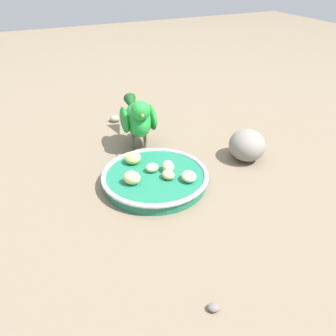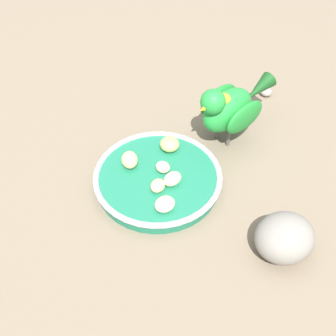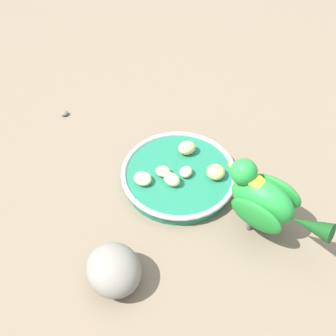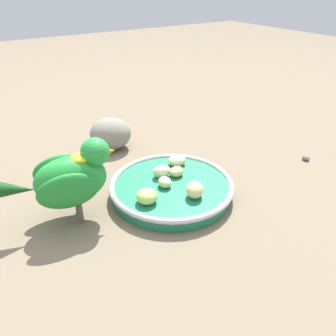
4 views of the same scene
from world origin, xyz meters
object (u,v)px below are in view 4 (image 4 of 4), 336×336
(apple_piece_5, at_px, (177,160))
(apple_piece_4, at_px, (147,196))
(rock_large, at_px, (110,134))
(pebble_1, at_px, (306,158))
(feeding_bowl, at_px, (170,187))
(apple_piece_2, at_px, (165,183))
(apple_piece_1, at_px, (195,190))
(apple_piece_0, at_px, (162,171))
(apple_piece_3, at_px, (177,171))
(parrot, at_px, (68,178))

(apple_piece_5, bearing_deg, apple_piece_4, 34.34)
(rock_large, relative_size, pebble_1, 5.42)
(feeding_bowl, distance_m, apple_piece_2, 0.02)
(apple_piece_1, distance_m, pebble_1, 0.33)
(apple_piece_4, bearing_deg, apple_piece_2, -155.90)
(apple_piece_2, bearing_deg, apple_piece_0, -112.83)
(pebble_1, bearing_deg, apple_piece_3, -13.16)
(apple_piece_0, relative_size, apple_piece_3, 1.17)
(apple_piece_0, bearing_deg, apple_piece_3, 154.93)
(apple_piece_1, distance_m, apple_piece_5, 0.12)
(feeding_bowl, relative_size, apple_piece_2, 8.40)
(apple_piece_4, bearing_deg, pebble_1, 176.27)
(apple_piece_4, relative_size, pebble_1, 2.08)
(apple_piece_2, relative_size, apple_piece_4, 0.75)
(apple_piece_5, xyz_separation_m, parrot, (0.24, 0.03, 0.05))
(pebble_1, bearing_deg, apple_piece_1, 0.93)
(apple_piece_5, bearing_deg, apple_piece_2, 41.07)
(apple_piece_0, distance_m, apple_piece_1, 0.09)
(apple_piece_3, distance_m, apple_piece_5, 0.04)
(apple_piece_0, relative_size, rock_large, 0.36)
(apple_piece_5, bearing_deg, apple_piece_3, 54.36)
(apple_piece_4, xyz_separation_m, rock_large, (-0.06, -0.28, 0.00))
(apple_piece_1, xyz_separation_m, rock_large, (0.02, -0.31, -0.00))
(apple_piece_5, bearing_deg, feeding_bowl, 45.19)
(parrot, bearing_deg, pebble_1, 1.19)
(feeding_bowl, relative_size, apple_piece_5, 6.38)
(apple_piece_3, xyz_separation_m, rock_large, (0.03, -0.23, 0.00))
(apple_piece_2, height_order, pebble_1, apple_piece_2)
(apple_piece_0, bearing_deg, apple_piece_2, 67.17)
(apple_piece_3, relative_size, rock_large, 0.31)
(apple_piece_1, distance_m, rock_large, 0.31)
(feeding_bowl, relative_size, parrot, 1.14)
(apple_piece_2, bearing_deg, pebble_1, 171.86)
(apple_piece_1, xyz_separation_m, apple_piece_4, (0.08, -0.03, -0.00))
(apple_piece_3, xyz_separation_m, apple_piece_4, (0.09, 0.05, 0.00))
(apple_piece_1, height_order, apple_piece_3, apple_piece_1)
(apple_piece_4, xyz_separation_m, pebble_1, (-0.41, 0.03, -0.03))
(parrot, relative_size, rock_large, 2.13)
(apple_piece_3, relative_size, apple_piece_5, 0.82)
(apple_piece_0, relative_size, apple_piece_5, 0.95)
(apple_piece_3, bearing_deg, apple_piece_4, 26.03)
(apple_piece_1, relative_size, apple_piece_3, 1.22)
(apple_piece_1, bearing_deg, parrot, -24.62)
(apple_piece_2, distance_m, rock_large, 0.25)
(apple_piece_1, xyz_separation_m, apple_piece_2, (0.03, -0.06, -0.00))
(apple_piece_1, height_order, apple_piece_2, apple_piece_1)
(apple_piece_0, height_order, parrot, parrot)
(feeding_bowl, relative_size, apple_piece_1, 6.39)
(feeding_bowl, relative_size, pebble_1, 13.17)
(parrot, bearing_deg, feeding_bowl, 2.01)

